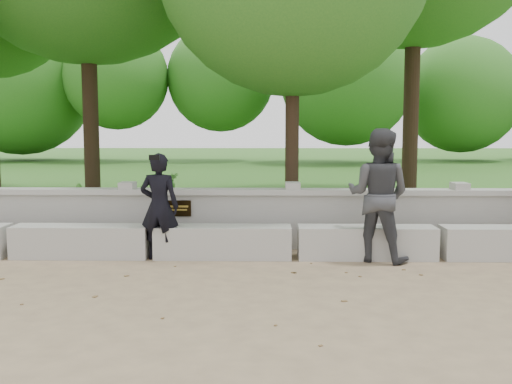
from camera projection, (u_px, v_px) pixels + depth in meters
ground at (117, 296)px, 6.12m from camera, size 80.00×80.00×0.00m
lawn at (221, 178)px, 20.03m from camera, size 40.00×22.00×0.25m
concrete_bench at (152, 242)px, 7.99m from camera, size 11.90×0.45×0.45m
parapet_wall at (161, 217)px, 8.66m from camera, size 12.50×0.35×0.90m
man_main at (159, 206)px, 7.83m from camera, size 0.57×0.52×1.47m
visitor_left at (378, 195)px, 7.73m from camera, size 1.09×1.00×1.80m
shrub_a at (79, 204)px, 9.37m from camera, size 0.41×0.34×0.66m
shrub_b at (140, 204)px, 9.35m from camera, size 0.35×0.40×0.64m
shrub_c at (377, 200)px, 9.86m from camera, size 0.69×0.63×0.65m
shrub_d at (172, 187)px, 12.37m from camera, size 0.46×0.47×0.62m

